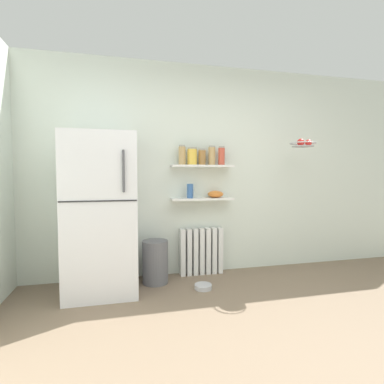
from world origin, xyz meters
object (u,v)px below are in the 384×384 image
storage_jar_4 (221,156)px  vase (190,191)px  storage_jar_0 (182,155)px  radiator (201,251)px  shelf_bowl (216,194)px  trash_bin (155,262)px  refrigerator (101,214)px  hanging_fruit_basket (303,144)px  storage_jar_2 (202,157)px  storage_jar_3 (212,156)px  storage_jar_1 (192,156)px  pet_food_bowl (203,287)px

storage_jar_4 → vase: storage_jar_4 is taller
storage_jar_0 → storage_jar_4: size_ratio=1.02×
radiator → shelf_bowl: shelf_bowl is taller
vase → trash_bin: 0.93m
storage_jar_0 → vase: size_ratio=1.36×
refrigerator → hanging_fruit_basket: size_ratio=5.29×
storage_jar_2 → storage_jar_3: storage_jar_3 is taller
storage_jar_1 → storage_jar_4: (0.37, 0.00, 0.01)m
refrigerator → radiator: (1.17, 0.28, -0.54)m
refrigerator → storage_jar_2: bearing=11.8°
storage_jar_3 → hanging_fruit_basket: bearing=-14.8°
refrigerator → radiator: 1.32m
storage_jar_1 → trash_bin: 1.31m
refrigerator → shelf_bowl: (1.34, 0.25, 0.17)m
radiator → storage_jar_4: storage_jar_4 is taller
hanging_fruit_basket → storage_jar_4: bearing=163.3°
refrigerator → hanging_fruit_basket: hanging_fruit_basket is taller
storage_jar_3 → trash_bin: bearing=-168.7°
refrigerator → radiator: size_ratio=2.90×
shelf_bowl → radiator: bearing=170.2°
vase → shelf_bowl: size_ratio=0.90×
storage_jar_1 → vase: (-0.03, 0.00, -0.42)m
hanging_fruit_basket → shelf_bowl: bearing=164.5°
storage_jar_0 → storage_jar_3: (0.37, -0.00, 0.00)m
shelf_bowl → storage_jar_3: bearing=-180.0°
refrigerator → hanging_fruit_basket: 2.50m
refrigerator → storage_jar_0: (0.92, 0.25, 0.65)m
storage_jar_0 → storage_jar_4: 0.50m
storage_jar_0 → storage_jar_4: (0.50, 0.00, -0.00)m
storage_jar_4 → hanging_fruit_basket: hanging_fruit_basket is taller
radiator → storage_jar_1: size_ratio=2.74×
refrigerator → storage_jar_2: refrigerator is taller
shelf_bowl → trash_bin: bearing=-169.4°
radiator → pet_food_bowl: size_ratio=3.02×
storage_jar_1 → shelf_bowl: 0.55m
radiator → trash_bin: radiator is taller
refrigerator → radiator: bearing=13.2°
storage_jar_4 → vase: 0.59m
storage_jar_4 → trash_bin: bearing=-170.3°
shelf_bowl → trash_bin: 1.09m
storage_jar_1 → storage_jar_2: size_ratio=1.07×
storage_jar_2 → storage_jar_3: bearing=-0.0°
storage_jar_2 → storage_jar_3: (0.12, -0.00, 0.02)m
radiator → storage_jar_4: bearing=-6.9°
refrigerator → storage_jar_0: bearing=14.9°
vase → storage_jar_3: bearing=-0.0°
storage_jar_1 → shelf_bowl: (0.30, 0.00, -0.46)m
refrigerator → hanging_fruit_basket: (2.37, -0.04, 0.79)m
pet_food_bowl → hanging_fruit_basket: hanging_fruit_basket is taller
storage_jar_3 → vase: storage_jar_3 is taller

